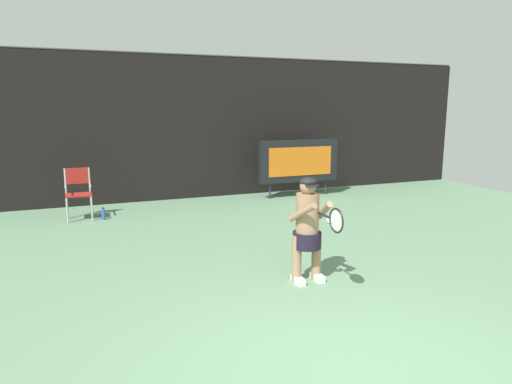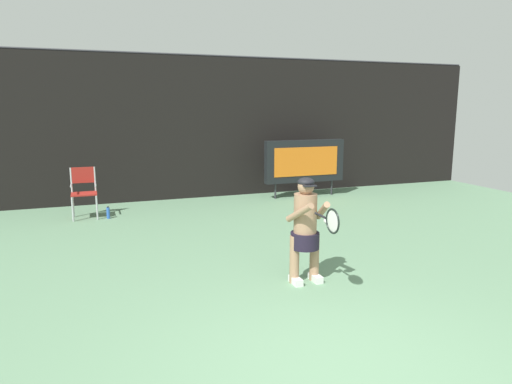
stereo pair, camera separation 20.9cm
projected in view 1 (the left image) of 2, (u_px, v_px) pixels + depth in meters
The scene contains 6 objects.
backdrop_screen at pixel (166, 129), 11.50m from camera, with size 18.00×0.12×3.66m.
scoreboard at pixel (299, 161), 12.04m from camera, with size 2.20×0.21×1.50m.
umpire_chair at pixel (78, 190), 9.64m from camera, with size 0.52×0.44×1.08m.
water_bottle at pixel (103, 214), 9.67m from camera, with size 0.07×0.07×0.27m.
tennis_player at pixel (308, 226), 6.14m from camera, with size 0.53×0.61×1.44m.
tennis_racket at pixel (335, 220), 5.53m from camera, with size 0.03×0.60×0.31m.
Camera 1 is at (-2.19, -3.11, 2.35)m, focal length 32.12 mm.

